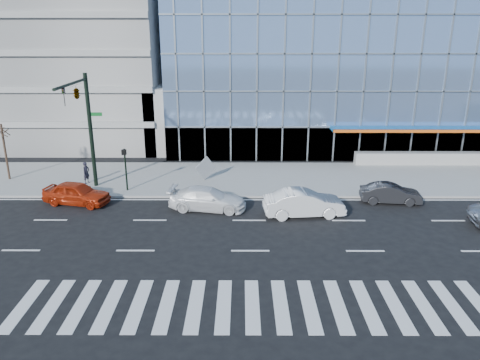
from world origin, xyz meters
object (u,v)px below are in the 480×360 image
object	(u,v)px
dark_sedan	(391,194)
tilted_panel	(206,168)
traffic_signal	(81,106)
white_suv	(207,199)
ped_signal_post	(125,163)
pedestrian	(86,173)
red_sedan	(76,193)
street_tree_near	(2,132)
white_sedan	(304,203)

from	to	relation	value
dark_sedan	tilted_panel	xyz separation A→B (m)	(-12.53, 4.37, 0.41)
traffic_signal	white_suv	world-z (taller)	traffic_signal
ped_signal_post	pedestrian	xyz separation A→B (m)	(-3.32, 1.61, -1.20)
ped_signal_post	tilted_panel	size ratio (longest dim) A/B	2.31
red_sedan	pedestrian	bearing A→B (deg)	21.52
traffic_signal	pedestrian	world-z (taller)	traffic_signal
red_sedan	street_tree_near	bearing A→B (deg)	67.84
traffic_signal	white_suv	size ratio (longest dim) A/B	1.63
street_tree_near	white_sedan	bearing A→B (deg)	-17.42
traffic_signal	tilted_panel	size ratio (longest dim) A/B	6.15
pedestrian	white_suv	bearing A→B (deg)	-92.35
ped_signal_post	red_sedan	bearing A→B (deg)	-140.98
ped_signal_post	red_sedan	xyz separation A→B (m)	(-2.76, -2.24, -1.40)
white_sedan	red_sedan	xyz separation A→B (m)	(-14.64, 1.91, -0.07)
white_suv	red_sedan	distance (m)	8.69
traffic_signal	ped_signal_post	bearing A→B (deg)	8.52
red_sedan	pedestrian	distance (m)	3.89
white_sedan	tilted_panel	bearing A→B (deg)	39.19
white_sedan	dark_sedan	distance (m)	6.40
white_suv	tilted_panel	size ratio (longest dim) A/B	3.77
white_sedan	pedestrian	distance (m)	16.25
red_sedan	traffic_signal	bearing A→B (deg)	5.16
dark_sedan	pedestrian	bearing A→B (deg)	86.71
ped_signal_post	red_sedan	size ratio (longest dim) A/B	0.69
ped_signal_post	street_tree_near	world-z (taller)	street_tree_near
traffic_signal	white_sedan	xyz separation A→B (m)	(14.37, -3.78, -5.35)
ped_signal_post	white_suv	size ratio (longest dim) A/B	0.61
street_tree_near	white_sedan	world-z (taller)	street_tree_near
white_suv	tilted_panel	world-z (taller)	tilted_panel
ped_signal_post	white_sedan	size ratio (longest dim) A/B	0.61
dark_sedan	tilted_panel	bearing A→B (deg)	76.98
ped_signal_post	white_sedan	xyz separation A→B (m)	(11.88, -4.15, -1.33)
dark_sedan	red_sedan	xyz separation A→B (m)	(-20.64, -0.30, 0.10)
tilted_panel	street_tree_near	bearing A→B (deg)	141.19
ped_signal_post	white_sedan	world-z (taller)	ped_signal_post
white_suv	dark_sedan	world-z (taller)	white_suv
pedestrian	tilted_panel	bearing A→B (deg)	-59.60
ped_signal_post	traffic_signal	bearing A→B (deg)	-171.48
street_tree_near	dark_sedan	size ratio (longest dim) A/B	1.08
street_tree_near	ped_signal_post	bearing A→B (deg)	-15.06
white_sedan	pedestrian	xyz separation A→B (m)	(-15.20, 5.76, 0.13)
traffic_signal	pedestrian	size ratio (longest dim) A/B	5.03
red_sedan	ped_signal_post	bearing A→B (deg)	-37.69
white_suv	white_sedan	bearing A→B (deg)	-91.86
street_tree_near	dark_sedan	xyz separation A→B (m)	(27.38, -4.50, -3.13)
white_suv	tilted_panel	distance (m)	5.61
traffic_signal	ped_signal_post	xyz separation A→B (m)	(2.50, 0.37, -4.02)
street_tree_near	red_sedan	size ratio (longest dim) A/B	0.97
street_tree_near	red_sedan	bearing A→B (deg)	-35.45
ped_signal_post	white_suv	world-z (taller)	ped_signal_post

